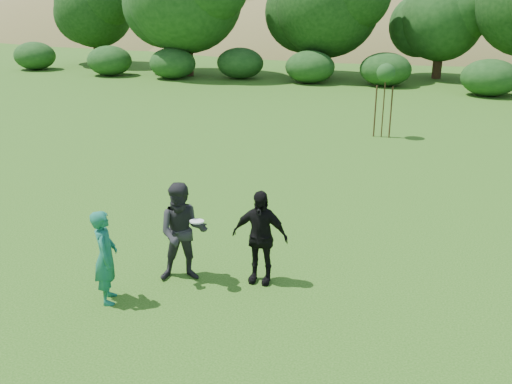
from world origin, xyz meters
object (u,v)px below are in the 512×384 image
player_teal (106,257)px  sapling (386,75)px  player_black (260,237)px  player_grey (183,232)px

player_teal → sapling: sapling is taller
sapling → player_black: bearing=-93.6°
player_grey → player_black: bearing=-7.3°
player_black → sapling: (0.81, 12.72, 1.47)m
player_teal → player_black: size_ratio=0.94×
player_grey → sapling: sapling is taller
player_grey → player_black: player_grey is taller
player_teal → player_black: player_black is taller
player_teal → player_black: (2.40, 1.62, 0.06)m
player_teal → player_grey: (0.96, 1.22, 0.11)m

